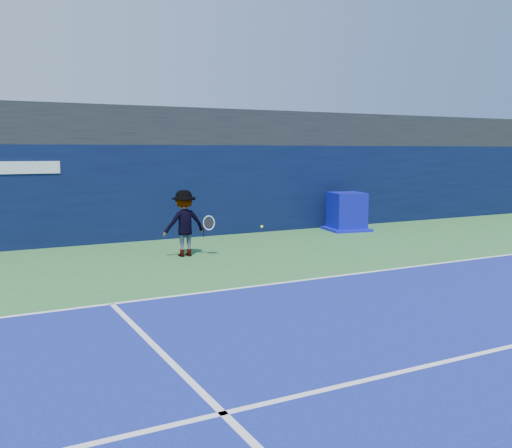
% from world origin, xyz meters
% --- Properties ---
extents(ground, '(80.00, 80.00, 0.00)m').
position_xyz_m(ground, '(0.00, 0.00, 0.00)').
color(ground, '#327134').
rests_on(ground, ground).
extents(baseline, '(24.00, 0.10, 0.01)m').
position_xyz_m(baseline, '(0.00, 3.00, 0.01)').
color(baseline, white).
rests_on(baseline, ground).
extents(stadium_band, '(36.00, 3.00, 1.20)m').
position_xyz_m(stadium_band, '(0.00, 11.50, 3.60)').
color(stadium_band, black).
rests_on(stadium_band, back_wall_assembly).
extents(back_wall_assembly, '(36.00, 1.03, 3.00)m').
position_xyz_m(back_wall_assembly, '(-0.00, 10.50, 1.50)').
color(back_wall_assembly, black).
rests_on(back_wall_assembly, ground).
extents(equipment_cart, '(1.64, 1.64, 1.35)m').
position_xyz_m(equipment_cart, '(4.82, 9.04, 0.62)').
color(equipment_cart, '#0B0B9E').
rests_on(equipment_cart, ground).
extents(tennis_player, '(1.34, 0.73, 1.78)m').
position_xyz_m(tennis_player, '(-2.08, 6.98, 0.89)').
color(tennis_player, silver).
rests_on(tennis_player, ground).
extents(tennis_ball, '(0.07, 0.07, 0.07)m').
position_xyz_m(tennis_ball, '(-0.79, 4.97, 0.96)').
color(tennis_ball, '#C3E719').
rests_on(tennis_ball, ground).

